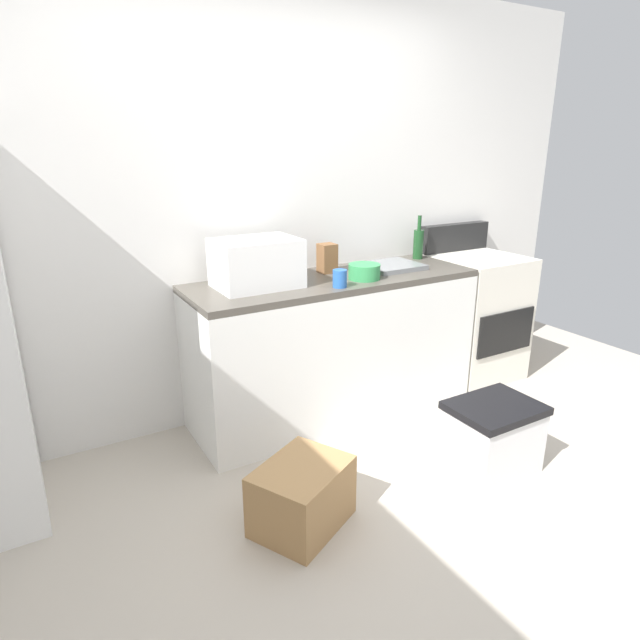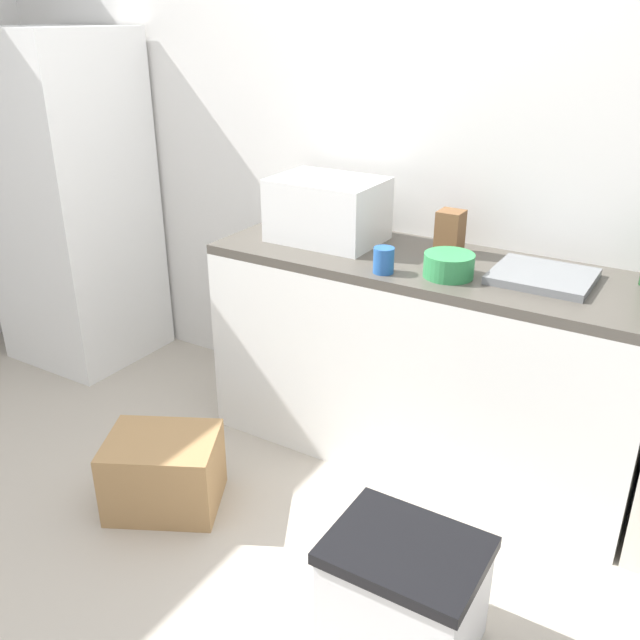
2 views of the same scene
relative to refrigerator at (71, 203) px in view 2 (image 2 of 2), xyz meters
The scene contains 11 objects.
ground_plane 2.27m from the refrigerator, 33.31° to the right, with size 6.00×6.00×0.00m, color #B2A899.
wall_back 1.84m from the refrigerator, 12.88° to the left, with size 5.00×0.10×2.60m, color silver.
kitchen_counter 2.09m from the refrigerator, ahead, with size 1.80×0.60×0.90m.
refrigerator is the anchor object (origin of this frame).
microwave 1.57m from the refrigerator, ahead, with size 0.46×0.34×0.27m, color white.
sink_basin 2.50m from the refrigerator, ahead, with size 0.36×0.32×0.03m, color slate.
coffee_mug 1.96m from the refrigerator, ahead, with size 0.08×0.08×0.10m, color #2659A5.
knife_block 2.09m from the refrigerator, ahead, with size 0.10×0.10×0.18m, color brown.
mixing_bowl 2.18m from the refrigerator, ahead, with size 0.19×0.19×0.09m, color #338C4C.
cardboard_box_medium 1.74m from the refrigerator, 31.43° to the right, with size 0.43×0.33×0.30m, color #A37A4C.
storage_bin 2.70m from the refrigerator, 21.00° to the right, with size 0.46×0.36×0.38m.
Camera 2 is at (1.29, -1.27, 1.82)m, focal length 38.73 mm.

